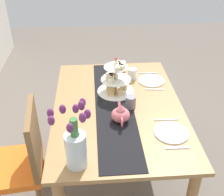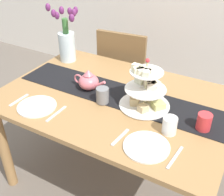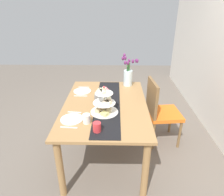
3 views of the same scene
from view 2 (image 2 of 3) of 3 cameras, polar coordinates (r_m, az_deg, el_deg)
ground_plane at (r=2.24m, az=0.56°, el=-15.82°), size 8.00×8.00×0.00m
dining_table at (r=1.81m, az=0.66°, el=-2.64°), size 1.43×0.97×0.73m
chair_left at (r=2.53m, az=2.72°, el=5.14°), size 0.46×0.46×0.91m
table_runner at (r=1.78m, az=1.15°, el=0.69°), size 1.37×0.28×0.00m
tiered_cake_stand at (r=1.63m, az=6.80°, el=1.41°), size 0.30×0.30×0.30m
teapot at (r=1.81m, az=-4.77°, el=3.42°), size 0.24×0.13×0.14m
tulip_vase at (r=2.19m, az=-9.16°, el=11.35°), size 0.24×0.23×0.44m
dinner_plate_left at (r=1.72m, az=-14.97°, el=-1.65°), size 0.23×0.23×0.01m
fork_left at (r=1.81m, az=-18.33°, el=-0.39°), size 0.02×0.15×0.01m
knife_left at (r=1.63m, az=-11.22°, el=-3.15°), size 0.02×0.17×0.01m
dinner_plate_right at (r=1.40m, az=6.99°, el=-9.74°), size 0.23×0.23×0.01m
fork_right at (r=1.44m, az=1.67°, el=-7.95°), size 0.03×0.15×0.01m
knife_right at (r=1.37m, az=12.66°, el=-11.66°), size 0.03×0.17×0.01m
mug_grey at (r=1.68m, az=-1.95°, el=0.56°), size 0.08×0.08×0.09m
mug_white_text at (r=1.48m, az=11.60°, el=-5.46°), size 0.08×0.08×0.09m
mug_orange at (r=1.54m, az=18.15°, el=-4.65°), size 0.08×0.08×0.09m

